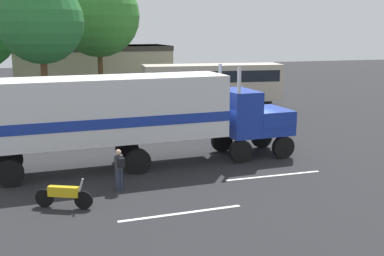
{
  "coord_description": "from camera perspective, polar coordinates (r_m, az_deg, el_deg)",
  "views": [
    {
      "loc": [
        -9.17,
        -21.37,
        6.25
      ],
      "look_at": [
        -2.72,
        -0.16,
        1.6
      ],
      "focal_mm": 44.81,
      "sensor_mm": 36.0,
      "label": 1
    }
  ],
  "objects": [
    {
      "name": "lane_stripe_near",
      "position": [
        21.01,
        9.69,
        -5.62
      ],
      "size": [
        4.4,
        0.21,
        0.01
      ],
      "primitive_type": "cube",
      "rotation": [
        0.0,
        0.0,
        0.01
      ],
      "color": "silver",
      "rests_on": "ground_plane"
    },
    {
      "name": "motorcycle",
      "position": [
        17.61,
        -14.99,
        -7.71
      ],
      "size": [
        1.95,
        0.98,
        1.12
      ],
      "color": "black",
      "rests_on": "ground_plane"
    },
    {
      "name": "parked_bus",
      "position": [
        38.41,
        2.47,
        5.58
      ],
      "size": [
        11.18,
        3.49,
        3.4
      ],
      "color": "#BFB29E",
      "rests_on": "ground_plane"
    },
    {
      "name": "building_backdrop",
      "position": [
        50.68,
        -11.73,
        7.28
      ],
      "size": [
        15.91,
        6.98,
        4.45
      ],
      "color": "#B7AD8C",
      "rests_on": "ground_plane"
    },
    {
      "name": "tree_center",
      "position": [
        32.22,
        -17.51,
        11.93
      ],
      "size": [
        5.32,
        5.32,
        9.28
      ],
      "color": "brown",
      "rests_on": "ground_plane"
    },
    {
      "name": "lane_stripe_mid",
      "position": [
        16.7,
        -1.3,
        -10.13
      ],
      "size": [
        4.4,
        0.35,
        0.01
      ],
      "primitive_type": "cube",
      "rotation": [
        0.0,
        0.0,
        0.04
      ],
      "color": "silver",
      "rests_on": "ground_plane"
    },
    {
      "name": "tree_left",
      "position": [
        42.4,
        -11.08,
        12.96
      ],
      "size": [
        6.98,
        6.98,
        10.74
      ],
      "color": "brown",
      "rests_on": "ground_plane"
    },
    {
      "name": "ground_plane",
      "position": [
        24.08,
        6.09,
        -3.27
      ],
      "size": [
        120.0,
        120.0,
        0.0
      ],
      "primitive_type": "plane",
      "color": "#232326"
    },
    {
      "name": "semi_truck",
      "position": [
        21.7,
        -6.96,
        1.87
      ],
      "size": [
        14.29,
        3.66,
        4.5
      ],
      "color": "#193399",
      "rests_on": "ground_plane"
    },
    {
      "name": "person_bystander",
      "position": [
        18.97,
        -8.67,
        -4.7
      ],
      "size": [
        0.4,
        0.48,
        1.63
      ],
      "color": "#2D3347",
      "rests_on": "ground_plane"
    }
  ]
}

